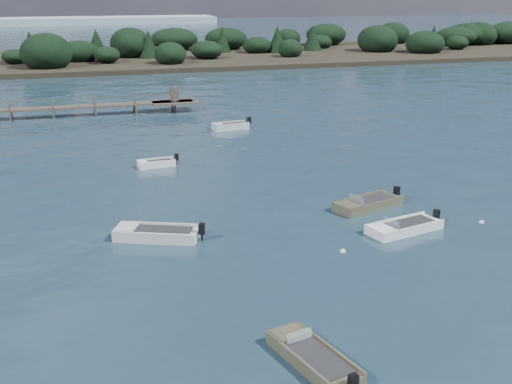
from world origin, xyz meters
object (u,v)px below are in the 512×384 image
object	(u,v)px
tender_far_grey_b	(231,127)
dinghy_mid_white_b	(368,205)
tender_far_white	(157,165)
dinghy_mid_grey	(157,236)
dinghy_near_olive	(313,360)
dinghy_mid_white_a	(404,229)

from	to	relation	value
tender_far_grey_b	dinghy_mid_white_b	world-z (taller)	tender_far_grey_b
tender_far_white	dinghy_mid_white_b	bearing A→B (deg)	-50.14
tender_far_white	dinghy_mid_grey	world-z (taller)	dinghy_mid_grey
tender_far_grey_b	dinghy_near_olive	size ratio (longest dim) A/B	0.85
tender_far_white	dinghy_mid_white_a	bearing A→B (deg)	-57.22
dinghy_mid_white_b	dinghy_near_olive	bearing A→B (deg)	-122.56
dinghy_near_olive	dinghy_mid_grey	xyz separation A→B (m)	(-3.70, 13.93, 0.03)
tender_far_white	dinghy_mid_white_b	size ratio (longest dim) A/B	0.63
tender_far_grey_b	dinghy_mid_grey	xyz separation A→B (m)	(-11.04, -26.30, -0.02)
tender_far_white	dinghy_mid_white_a	distance (m)	21.13
tender_far_white	dinghy_mid_white_a	xyz separation A→B (m)	(11.44, -17.77, -0.01)
tender_far_white	dinghy_mid_grey	xyz separation A→B (m)	(-2.16, -14.84, 0.02)
dinghy_mid_white_a	tender_far_grey_b	world-z (taller)	tender_far_grey_b
dinghy_mid_white_a	dinghy_mid_white_b	distance (m)	4.25
dinghy_mid_white_a	dinghy_near_olive	xyz separation A→B (m)	(-9.90, -11.00, -0.00)
dinghy_mid_white_a	tender_far_white	bearing A→B (deg)	122.78
tender_far_white	dinghy_mid_white_b	distance (m)	17.61
tender_far_white	tender_far_grey_b	size ratio (longest dim) A/B	0.81
dinghy_mid_white_a	tender_far_grey_b	size ratio (longest dim) A/B	1.25
tender_far_grey_b	dinghy_mid_white_a	bearing A→B (deg)	-84.99
dinghy_mid_white_b	dinghy_mid_grey	bearing A→B (deg)	-174.37
dinghy_mid_grey	tender_far_white	bearing A→B (deg)	81.72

